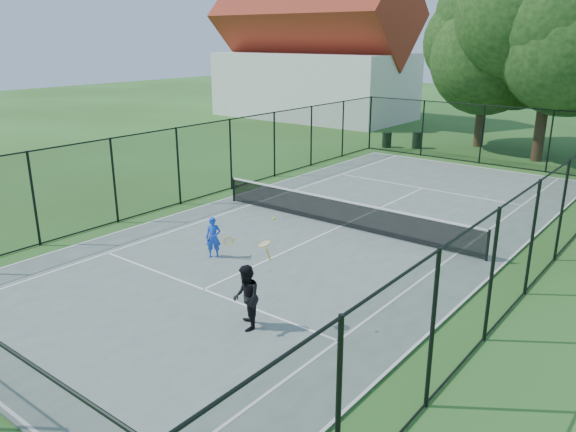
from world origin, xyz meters
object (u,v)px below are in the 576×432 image
Objects in this scene: tennis_net at (341,212)px; trash_bin_right at (417,140)px; trash_bin_left at (387,140)px; player_blue at (214,237)px; player_black at (246,297)px.

trash_bin_right is at bearing 106.48° from tennis_net.
player_blue is at bearing -76.41° from trash_bin_left.
player_black is at bearing -72.99° from tennis_net.
player_blue reaches higher than trash_bin_right.
player_black reaches higher than trash_bin_right.
trash_bin_left is 19.17m from player_blue.
player_blue reaches higher than tennis_net.
tennis_net is 15.19m from trash_bin_left.
tennis_net is at bearing 107.01° from player_black.
tennis_net is 4.85m from player_blue.
player_black reaches higher than player_blue.
player_blue is (2.98, -19.45, 0.18)m from trash_bin_right.
tennis_net reaches higher than trash_bin_left.
trash_bin_left is at bearing -151.50° from trash_bin_right.
player_black is at bearing -73.35° from trash_bin_right.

